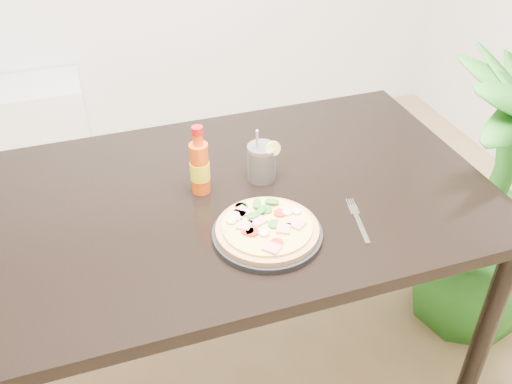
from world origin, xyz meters
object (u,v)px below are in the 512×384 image
object	(u,v)px
houseplant	(494,205)
plate	(267,234)
dining_table	(243,214)
fork	(358,219)
pizza	(267,228)
cola_cup	(262,163)
hot_sauce_bottle	(200,167)

from	to	relation	value
houseplant	plate	bearing A→B (deg)	-169.07
plate	houseplant	bearing A→B (deg)	10.93
dining_table	fork	xyz separation A→B (m)	(0.25, -0.22, 0.09)
dining_table	fork	world-z (taller)	fork
plate	pizza	world-z (taller)	pizza
dining_table	fork	distance (m)	0.34
cola_cup	fork	bearing A→B (deg)	-56.59
plate	dining_table	bearing A→B (deg)	90.09
plate	cola_cup	xyz separation A→B (m)	(0.07, 0.25, 0.04)
plate	fork	distance (m)	0.25
fork	dining_table	bearing A→B (deg)	150.36
hot_sauce_bottle	houseplant	size ratio (longest dim) A/B	0.20
houseplant	pizza	bearing A→B (deg)	-169.24
plate	hot_sauce_bottle	distance (m)	0.28
fork	cola_cup	bearing A→B (deg)	135.23
fork	houseplant	size ratio (longest dim) A/B	0.18
pizza	houseplant	distance (m)	0.95
cola_cup	fork	distance (m)	0.32
dining_table	pizza	distance (m)	0.23
dining_table	plate	xyz separation A→B (m)	(0.00, -0.21, 0.09)
cola_cup	hot_sauce_bottle	bearing A→B (deg)	-178.15
pizza	hot_sauce_bottle	world-z (taller)	hot_sauce_bottle
cola_cup	fork	xyz separation A→B (m)	(0.18, -0.27, -0.05)
dining_table	fork	bearing A→B (deg)	-41.46
hot_sauce_bottle	pizza	bearing A→B (deg)	-66.17
plate	hot_sauce_bottle	world-z (taller)	hot_sauce_bottle
pizza	houseplant	xyz separation A→B (m)	(0.89, 0.17, -0.27)
pizza	hot_sauce_bottle	bearing A→B (deg)	113.83
dining_table	hot_sauce_bottle	distance (m)	0.20
dining_table	hot_sauce_bottle	size ratio (longest dim) A/B	6.77
plate	cola_cup	distance (m)	0.27
houseplant	fork	bearing A→B (deg)	-163.95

